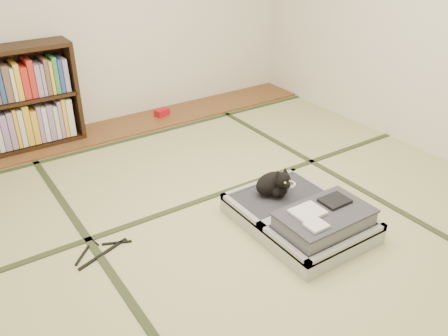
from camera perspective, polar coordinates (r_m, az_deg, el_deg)
floor at (r=3.36m, az=2.62°, el=-6.35°), size 4.50×4.50×0.00m
wood_strip at (r=4.91m, az=-11.31°, el=5.06°), size 4.00×0.50×0.02m
red_item at (r=5.06m, az=-7.49°, el=6.66°), size 0.17×0.13×0.07m
room_shell at (r=2.80m, az=3.32°, el=19.03°), size 4.50×4.50×4.50m
tatami_borders at (r=3.70m, az=-1.88°, el=-2.66°), size 4.00×4.50×0.01m
bookcase at (r=4.55m, az=-25.23°, el=6.95°), size 1.30×0.30×0.92m
suitcase at (r=3.27m, az=9.53°, el=-5.92°), size 0.69×0.92×0.27m
cat at (r=3.37m, az=6.13°, el=-1.90°), size 0.31×0.31×0.25m
cable_coil at (r=3.54m, az=7.92°, el=-1.95°), size 0.10×0.10×0.02m
hanger at (r=3.17m, az=-14.52°, el=-9.65°), size 0.39×0.24×0.01m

